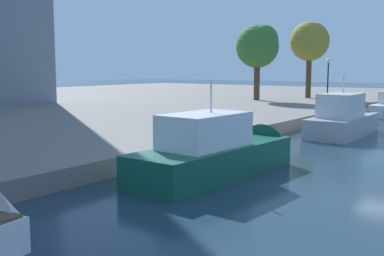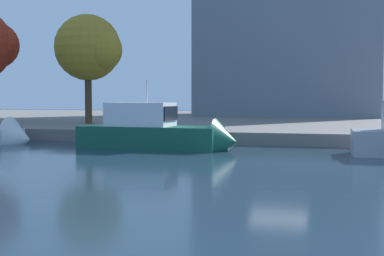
% 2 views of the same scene
% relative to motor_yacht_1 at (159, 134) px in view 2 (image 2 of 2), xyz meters
% --- Properties ---
extents(ground_plane, '(220.00, 220.00, 0.00)m').
position_rel_motor_yacht_1_xyz_m(ground_plane, '(7.19, -4.81, -0.81)').
color(ground_plane, '#1E3342').
extents(dock_promenade, '(120.00, 55.00, 0.79)m').
position_rel_motor_yacht_1_xyz_m(dock_promenade, '(7.19, 30.62, -0.42)').
color(dock_promenade, slate).
rests_on(dock_promenade, ground_plane).
extents(motor_yacht_1, '(9.23, 3.11, 4.70)m').
position_rel_motor_yacht_1_xyz_m(motor_yacht_1, '(0.00, 0.00, 0.00)').
color(motor_yacht_1, '#14513D').
rests_on(motor_yacht_1, ground_plane).
extents(tree_0, '(5.85, 5.46, 9.04)m').
position_rel_motor_yacht_1_xyz_m(tree_0, '(-9.81, 11.16, 6.30)').
color(tree_0, '#4C3823').
rests_on(tree_0, dock_promenade).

